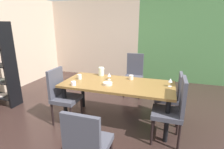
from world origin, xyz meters
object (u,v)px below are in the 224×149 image
(dining_table, at_px, (117,87))
(chair_head_near, at_px, (87,143))
(serving_bowl_left, at_px, (108,84))
(chair_head_far, at_px, (134,73))
(chair_right_far, at_px, (172,95))
(cup_center, at_px, (74,83))
(cup_right, at_px, (131,77))
(pitcher_north, at_px, (101,71))
(wine_glass_front, at_px, (109,75))
(chair_right_near, at_px, (173,108))
(chair_left_near, at_px, (62,94))
(cup_rear, at_px, (80,77))
(wine_glass_near_shelf, at_px, (170,81))

(dining_table, relative_size, chair_head_near, 2.09)
(chair_head_near, height_order, serving_bowl_left, chair_head_near)
(chair_head_far, height_order, chair_right_far, chair_head_far)
(cup_center, bearing_deg, cup_right, 35.15)
(chair_head_far, bearing_deg, serving_bowl_left, 83.49)
(cup_right, distance_m, pitcher_north, 0.64)
(wine_glass_front, relative_size, pitcher_north, 0.78)
(wine_glass_front, bearing_deg, chair_right_far, 8.65)
(cup_center, bearing_deg, chair_right_near, 1.10)
(cup_right, height_order, pitcher_north, pitcher_north)
(chair_left_near, xyz_separation_m, wine_glass_front, (0.75, 0.44, 0.29))
(chair_head_far, bearing_deg, chair_left_near, 59.74)
(serving_bowl_left, xyz_separation_m, pitcher_north, (-0.31, 0.50, 0.06))
(dining_table, height_order, chair_head_near, chair_head_near)
(cup_rear, relative_size, cup_right, 1.06)
(chair_head_near, height_order, cup_rear, chair_head_near)
(chair_right_near, distance_m, chair_right_far, 0.62)
(chair_left_near, height_order, cup_rear, chair_left_near)
(chair_head_far, xyz_separation_m, chair_left_near, (-0.99, -1.69, -0.01))
(cup_rear, relative_size, pitcher_north, 0.53)
(chair_left_near, bearing_deg, cup_center, 83.28)
(dining_table, bearing_deg, chair_right_far, 18.09)
(dining_table, relative_size, pitcher_north, 11.45)
(cup_center, height_order, pitcher_north, pitcher_north)
(serving_bowl_left, distance_m, cup_center, 0.58)
(dining_table, relative_size, cup_center, 23.80)
(chair_head_far, height_order, serving_bowl_left, chair_head_far)
(chair_right_far, bearing_deg, cup_right, 92.54)
(pitcher_north, bearing_deg, dining_table, -38.88)
(dining_table, bearing_deg, chair_head_far, 88.44)
(chair_right_far, height_order, cup_center, chair_right_far)
(wine_glass_front, relative_size, cup_right, 1.56)
(chair_right_near, distance_m, chair_left_near, 1.90)
(chair_right_near, distance_m, cup_rear, 1.75)
(wine_glass_near_shelf, bearing_deg, chair_left_near, -167.43)
(wine_glass_front, xyz_separation_m, cup_right, (0.39, 0.14, -0.05))
(chair_head_near, xyz_separation_m, chair_left_near, (-1.00, 1.07, 0.03))
(cup_center, bearing_deg, chair_head_near, -54.66)
(dining_table, distance_m, chair_right_far, 1.00)
(wine_glass_front, bearing_deg, cup_rear, -166.68)
(chair_head_far, relative_size, chair_head_near, 1.12)
(serving_bowl_left, bearing_deg, wine_glass_front, 103.28)
(chair_head_far, bearing_deg, chair_right_near, 118.38)
(chair_head_far, height_order, wine_glass_near_shelf, chair_head_far)
(dining_table, bearing_deg, chair_left_near, -162.04)
(cup_rear, bearing_deg, cup_center, -79.24)
(dining_table, bearing_deg, chair_right_near, -17.92)
(wine_glass_front, bearing_deg, chair_head_far, 79.18)
(dining_table, bearing_deg, cup_center, -153.62)
(serving_bowl_left, relative_size, cup_rear, 1.79)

